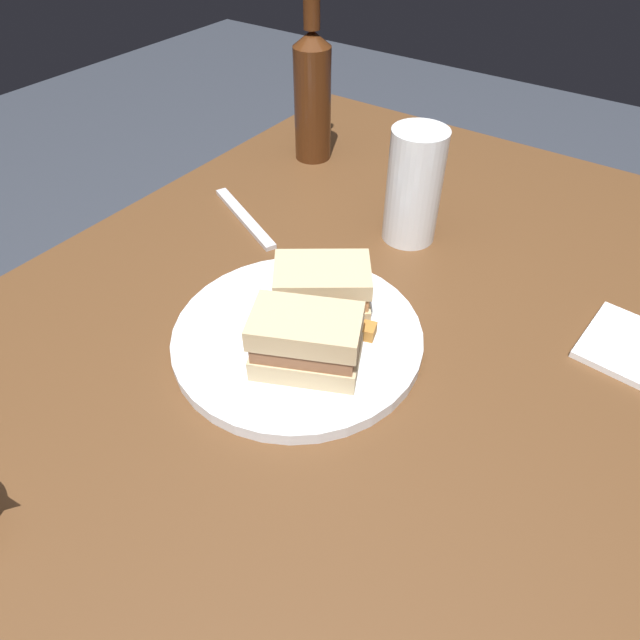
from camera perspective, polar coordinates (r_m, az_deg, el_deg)
ground_plane at (r=1.25m, az=1.30°, el=-25.93°), size 6.00×6.00×0.00m
dining_table at (r=0.92m, az=1.66°, el=-17.84°), size 1.22×0.85×0.72m
plate at (r=0.62m, az=-2.34°, el=-1.71°), size 0.28×0.28×0.02m
sandwich_half_left at (r=0.56m, az=-1.44°, el=-2.26°), size 0.11×0.13×0.07m
sandwich_half_right at (r=0.63m, az=0.24°, el=3.39°), size 0.12×0.13×0.06m
potato_wedge_front at (r=0.61m, az=3.63°, el=-0.66°), size 0.03×0.05×0.02m
potato_wedge_middle at (r=0.60m, az=-0.71°, el=-2.31°), size 0.05×0.04×0.02m
potato_wedge_back at (r=0.59m, az=1.56°, el=-2.50°), size 0.04×0.05×0.02m
pint_glass at (r=0.77m, az=9.63°, el=12.80°), size 0.07×0.07×0.16m
cider_bottle at (r=0.96m, az=-0.79°, el=22.58°), size 0.06×0.06×0.28m
napkin at (r=0.71m, az=29.28°, el=-2.32°), size 0.12×0.10×0.01m
fork at (r=0.84m, az=-7.84°, el=10.49°), size 0.09×0.17×0.01m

